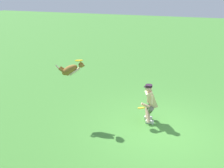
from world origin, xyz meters
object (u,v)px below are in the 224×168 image
at_px(dog, 71,70).
at_px(frisbee_flying, 79,60).
at_px(frisbee_held, 141,108).
at_px(person, 150,102).

relative_size(dog, frisbee_flying, 3.88).
xyz_separation_m(frisbee_flying, frisbee_held, (-1.99, -0.22, -1.43)).
height_order(frisbee_flying, frisbee_held, frisbee_flying).
bearing_deg(frisbee_held, frisbee_flying, 6.21).
bearing_deg(person, frisbee_held, 38.35).
relative_size(dog, frisbee_held, 3.96).
xyz_separation_m(dog, frisbee_flying, (-0.27, -0.05, 0.31)).
height_order(dog, frisbee_flying, frisbee_flying).
height_order(dog, frisbee_held, dog).
xyz_separation_m(dog, frisbee_held, (-2.26, -0.26, -1.12)).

